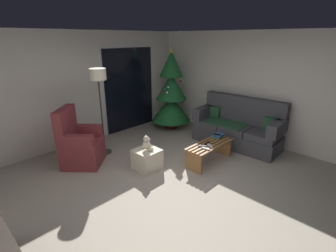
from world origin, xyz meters
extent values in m
plane|color=#9E9384|center=(0.00, 0.00, 0.00)|extent=(7.00, 7.00, 0.00)
cube|color=silver|center=(0.00, 3.06, 1.25)|extent=(5.72, 0.12, 2.50)
cube|color=silver|center=(2.86, 0.00, 1.25)|extent=(0.12, 6.00, 2.50)
cube|color=silver|center=(1.30, 2.99, 1.10)|extent=(1.60, 0.02, 2.20)
cube|color=black|center=(1.30, 2.97, 1.05)|extent=(1.50, 0.02, 2.10)
cube|color=#3D3D42|center=(2.25, 0.34, 0.17)|extent=(0.87, 1.94, 0.34)
cube|color=#3D3D42|center=(2.27, -0.28, 0.41)|extent=(0.71, 0.64, 0.14)
cube|color=#3D3D42|center=(2.23, 0.33, 0.41)|extent=(0.71, 0.64, 0.14)
cube|color=#3D3D42|center=(2.19, 0.95, 0.41)|extent=(0.71, 0.64, 0.14)
cube|color=#3D3D42|center=(2.55, 0.35, 0.78)|extent=(0.31, 1.91, 0.60)
cube|color=#3D3D42|center=(2.30, -0.53, 0.62)|extent=(0.77, 0.24, 0.28)
cube|color=#3D3D42|center=(2.20, 1.20, 0.62)|extent=(0.77, 0.24, 0.28)
cube|color=#234C2D|center=(2.20, 0.58, 0.49)|extent=(0.65, 0.93, 0.02)
cube|color=#234C2D|center=(2.45, -0.35, 0.62)|extent=(0.14, 0.33, 0.28)
cube|color=#234C2D|center=(2.37, 1.04, 0.62)|extent=(0.14, 0.33, 0.28)
cube|color=olive|center=(1.14, 0.10, 0.39)|extent=(1.10, 0.05, 0.04)
cube|color=olive|center=(1.14, 0.19, 0.39)|extent=(1.10, 0.05, 0.04)
cube|color=olive|center=(1.14, 0.28, 0.39)|extent=(1.10, 0.05, 0.04)
cube|color=olive|center=(1.14, 0.36, 0.39)|extent=(1.10, 0.05, 0.04)
cube|color=olive|center=(1.14, 0.45, 0.39)|extent=(1.10, 0.05, 0.04)
cube|color=olive|center=(0.65, 0.28, 0.18)|extent=(0.05, 0.36, 0.37)
cube|color=olive|center=(1.63, 0.28, 0.18)|extent=(0.05, 0.36, 0.37)
cube|color=silver|center=(1.03, 0.20, 0.41)|extent=(0.10, 0.16, 0.02)
cube|color=black|center=(1.09, 0.31, 0.41)|extent=(0.16, 0.06, 0.02)
cube|color=#ADADB2|center=(0.87, 0.18, 0.41)|extent=(0.05, 0.16, 0.02)
cube|color=#333338|center=(0.91, 0.30, 0.41)|extent=(0.13, 0.15, 0.02)
cube|color=#337042|center=(1.52, 0.36, 0.42)|extent=(0.27, 0.20, 0.03)
cube|color=#285684|center=(1.53, 0.35, 0.44)|extent=(0.29, 0.21, 0.03)
cube|color=black|center=(1.50, 0.36, 0.46)|extent=(0.14, 0.16, 0.01)
cylinder|color=#4C1E19|center=(2.06, 2.20, 0.05)|extent=(0.36, 0.36, 0.10)
cylinder|color=brown|center=(2.06, 2.20, 0.16)|extent=(0.08, 0.08, 0.12)
cone|color=#195628|center=(2.06, 2.20, 0.54)|extent=(1.03, 1.03, 0.65)
cone|color=#195628|center=(2.06, 2.20, 1.13)|extent=(0.82, 0.82, 0.65)
cone|color=#195628|center=(2.06, 2.20, 1.72)|extent=(0.60, 0.60, 0.65)
sphere|color=blue|center=(1.75, 2.14, 1.12)|extent=(0.06, 0.06, 0.06)
sphere|color=white|center=(1.96, 2.54, 0.95)|extent=(0.06, 0.06, 0.06)
sphere|color=red|center=(1.73, 2.17, 1.04)|extent=(0.06, 0.06, 0.06)
sphere|color=white|center=(1.76, 2.06, 1.04)|extent=(0.06, 0.06, 0.06)
sphere|color=white|center=(1.80, 2.05, 1.17)|extent=(0.06, 0.06, 0.06)
sphere|color=blue|center=(2.49, 2.17, 0.64)|extent=(0.06, 0.06, 0.06)
sphere|color=red|center=(2.32, 2.12, 1.25)|extent=(0.06, 0.06, 0.06)
sphere|color=#B233A5|center=(1.96, 2.02, 1.53)|extent=(0.06, 0.06, 0.06)
cone|color=#EAD14C|center=(2.06, 2.20, 2.04)|extent=(0.14, 0.14, 0.12)
cube|color=maroon|center=(-0.62, 1.99, 0.16)|extent=(0.96, 0.96, 0.31)
cube|color=maroon|center=(-0.62, 1.99, 0.40)|extent=(0.96, 0.96, 0.18)
cube|color=maroon|center=(-0.81, 2.19, 0.81)|extent=(0.61, 0.58, 0.64)
cube|color=maroon|center=(-0.40, 2.17, 0.60)|extent=(0.50, 0.52, 0.22)
cube|color=maroon|center=(-0.81, 1.79, 0.60)|extent=(0.50, 0.52, 0.22)
cylinder|color=#2D2D30|center=(-0.07, 2.14, 0.01)|extent=(0.28, 0.28, 0.02)
cylinder|color=#2D2D30|center=(-0.07, 2.14, 0.80)|extent=(0.03, 0.03, 1.55)
cylinder|color=beige|center=(-0.07, 2.14, 1.67)|extent=(0.32, 0.32, 0.22)
cube|color=beige|center=(0.10, 0.96, 0.20)|extent=(0.44, 0.44, 0.39)
cylinder|color=beige|center=(0.18, 0.97, 0.42)|extent=(0.13, 0.11, 0.06)
cylinder|color=beige|center=(0.13, 0.89, 0.42)|extent=(0.13, 0.11, 0.06)
sphere|color=beige|center=(0.10, 0.96, 0.49)|extent=(0.15, 0.15, 0.15)
sphere|color=beige|center=(0.10, 0.96, 0.61)|extent=(0.11, 0.11, 0.11)
sphere|color=#F4E5C1|center=(0.15, 0.93, 0.60)|extent=(0.04, 0.04, 0.04)
sphere|color=beige|center=(0.13, 0.99, 0.66)|extent=(0.04, 0.04, 0.04)
sphere|color=beige|center=(0.08, 0.93, 0.66)|extent=(0.04, 0.04, 0.04)
sphere|color=beige|center=(0.16, 1.01, 0.50)|extent=(0.06, 0.06, 0.06)
sphere|color=beige|center=(0.08, 0.89, 0.50)|extent=(0.06, 0.06, 0.06)
camera|label=1|loc=(-2.55, -2.18, 2.35)|focal=26.22mm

